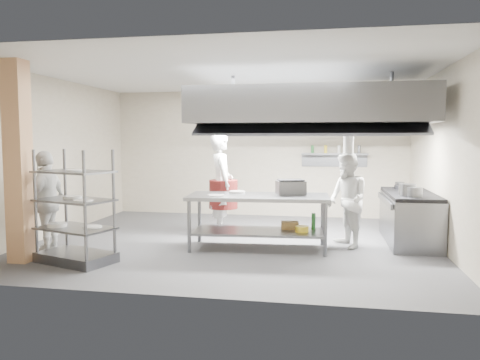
% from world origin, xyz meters
% --- Properties ---
extents(floor, '(7.00, 7.00, 0.00)m').
position_xyz_m(floor, '(0.00, 0.00, 0.00)').
color(floor, '#323234').
rests_on(floor, ground).
extents(ceiling, '(7.00, 7.00, 0.00)m').
position_xyz_m(ceiling, '(0.00, 0.00, 3.00)').
color(ceiling, silver).
rests_on(ceiling, wall_back).
extents(wall_back, '(7.00, 0.00, 7.00)m').
position_xyz_m(wall_back, '(0.00, 3.00, 1.50)').
color(wall_back, tan).
rests_on(wall_back, ground).
extents(wall_left, '(0.00, 6.00, 6.00)m').
position_xyz_m(wall_left, '(-3.50, 0.00, 1.50)').
color(wall_left, tan).
rests_on(wall_left, ground).
extents(wall_right, '(0.00, 6.00, 6.00)m').
position_xyz_m(wall_right, '(3.50, 0.00, 1.50)').
color(wall_right, tan).
rests_on(wall_right, ground).
extents(column, '(0.30, 0.30, 3.00)m').
position_xyz_m(column, '(-2.90, -1.90, 1.50)').
color(column, tan).
rests_on(column, floor).
extents(exhaust_hood, '(4.00, 2.50, 0.60)m').
position_xyz_m(exhaust_hood, '(1.30, 0.40, 2.40)').
color(exhaust_hood, slate).
rests_on(exhaust_hood, ceiling).
extents(hood_strip_a, '(1.60, 0.12, 0.04)m').
position_xyz_m(hood_strip_a, '(0.40, 0.40, 2.08)').
color(hood_strip_a, white).
rests_on(hood_strip_a, exhaust_hood).
extents(hood_strip_b, '(1.60, 0.12, 0.04)m').
position_xyz_m(hood_strip_b, '(2.20, 0.40, 2.08)').
color(hood_strip_b, white).
rests_on(hood_strip_b, exhaust_hood).
extents(wall_shelf, '(1.50, 0.28, 0.04)m').
position_xyz_m(wall_shelf, '(1.80, 2.84, 1.50)').
color(wall_shelf, slate).
rests_on(wall_shelf, wall_back).
extents(island, '(2.39, 1.11, 0.91)m').
position_xyz_m(island, '(0.49, -0.45, 0.46)').
color(island, gray).
rests_on(island, floor).
extents(island_worktop, '(2.39, 1.11, 0.06)m').
position_xyz_m(island_worktop, '(0.49, -0.45, 0.88)').
color(island_worktop, slate).
rests_on(island_worktop, island).
extents(island_undershelf, '(2.20, 1.00, 0.04)m').
position_xyz_m(island_undershelf, '(0.49, -0.45, 0.30)').
color(island_undershelf, slate).
rests_on(island_undershelf, island).
extents(pass_rack, '(1.28, 0.98, 1.69)m').
position_xyz_m(pass_rack, '(-2.07, -1.80, 0.85)').
color(pass_rack, slate).
rests_on(pass_rack, floor).
extents(cooking_range, '(0.80, 2.00, 0.84)m').
position_xyz_m(cooking_range, '(3.08, 0.50, 0.42)').
color(cooking_range, slate).
rests_on(cooking_range, floor).
extents(range_top, '(0.78, 1.96, 0.06)m').
position_xyz_m(range_top, '(3.08, 0.50, 0.87)').
color(range_top, black).
rests_on(range_top, cooking_range).
extents(chef_head, '(0.71, 0.84, 1.96)m').
position_xyz_m(chef_head, '(-0.38, 0.66, 0.98)').
color(chef_head, silver).
rests_on(chef_head, floor).
extents(chef_line, '(0.87, 0.96, 1.62)m').
position_xyz_m(chef_line, '(1.96, -0.08, 0.81)').
color(chef_line, silver).
rests_on(chef_line, floor).
extents(chef_plating, '(0.46, 0.99, 1.66)m').
position_xyz_m(chef_plating, '(-2.85, -1.28, 0.83)').
color(chef_plating, silver).
rests_on(chef_plating, floor).
extents(griddle, '(0.55, 0.48, 0.23)m').
position_xyz_m(griddle, '(1.02, -0.24, 1.02)').
color(griddle, slate).
rests_on(griddle, island_worktop).
extents(wicker_basket, '(0.31, 0.24, 0.12)m').
position_xyz_m(wicker_basket, '(1.01, -0.26, 0.38)').
color(wicker_basket, olive).
rests_on(wicker_basket, island_undershelf).
extents(stockpot, '(0.28, 0.28, 0.20)m').
position_xyz_m(stockpot, '(2.95, -0.00, 1.00)').
color(stockpot, slate).
rests_on(stockpot, range_top).
extents(plate_stack, '(0.28, 0.28, 0.05)m').
position_xyz_m(plate_stack, '(-2.07, -1.80, 0.54)').
color(plate_stack, white).
rests_on(plate_stack, pass_rack).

